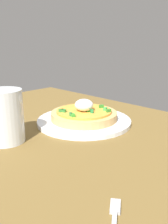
{
  "coord_description": "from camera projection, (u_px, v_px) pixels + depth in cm",
  "views": [
    {
      "loc": [
        -38.83,
        32.54,
        24.92
      ],
      "look_at": [
        5.82,
        -13.36,
        5.82
      ],
      "focal_mm": 39.88,
      "sensor_mm": 36.0,
      "label": 1
    }
  ],
  "objects": [
    {
      "name": "cup_far",
      "position": [
        5.0,
        118.0,
        0.54
      ],
      "size": [
        8.27,
        8.27,
        11.72
      ],
      "color": "silver",
      "rests_on": "dining_table"
    },
    {
      "name": "pizza",
      "position": [
        84.0,
        114.0,
        0.67
      ],
      "size": [
        17.78,
        17.78,
        5.7
      ],
      "color": "tan",
      "rests_on": "plate"
    },
    {
      "name": "dining_table",
      "position": [
        61.0,
        149.0,
        0.55
      ],
      "size": [
        105.71,
        78.29,
        2.74
      ],
      "primitive_type": "cube",
      "color": "brown",
      "rests_on": "ground"
    },
    {
      "name": "plate",
      "position": [
        84.0,
        121.0,
        0.68
      ],
      "size": [
        25.27,
        25.27,
        1.08
      ],
      "primitive_type": "cylinder",
      "color": "white",
      "rests_on": "dining_table"
    },
    {
      "name": "fork",
      "position": [
        114.0,
        221.0,
        0.31
      ],
      "size": [
        6.9,
        9.31,
        0.5
      ],
      "rotation": [
        0.0,
        0.0,
        -0.96
      ],
      "color": "#B7B7BC",
      "rests_on": "dining_table"
    }
  ]
}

